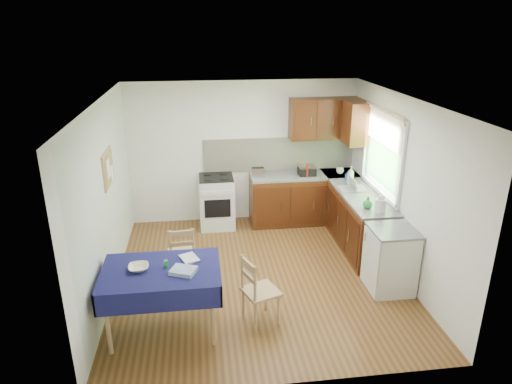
{
  "coord_description": "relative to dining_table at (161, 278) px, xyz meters",
  "views": [
    {
      "loc": [
        -0.77,
        -5.64,
        3.42
      ],
      "look_at": [
        -0.02,
        0.17,
        1.22
      ],
      "focal_mm": 32.0,
      "sensor_mm": 36.0,
      "label": 1
    }
  ],
  "objects": [
    {
      "name": "worktop_corner",
      "position": [
        2.96,
        2.86,
        0.18
      ],
      "size": [
        0.6,
        0.6,
        0.04
      ],
      "primitive_type": "cube",
      "color": "slate",
      "rests_on": "base_cabinets"
    },
    {
      "name": "splashback",
      "position": [
        1.91,
        3.14,
        0.5
      ],
      "size": [
        2.7,
        0.02,
        0.6
      ],
      "primitive_type": "cube",
      "color": "silver",
      "rests_on": "wall_back"
    },
    {
      "name": "wall_left",
      "position": [
        -0.74,
        1.06,
        0.55
      ],
      "size": [
        0.02,
        4.2,
        2.5
      ],
      "primitive_type": "cube",
      "color": "silver",
      "rests_on": "ground"
    },
    {
      "name": "wall_front",
      "position": [
        1.26,
        -1.04,
        0.55
      ],
      "size": [
        4.0,
        0.02,
        2.5
      ],
      "primitive_type": "cube",
      "color": "white",
      "rests_on": "ground"
    },
    {
      "name": "soap_bottle_c",
      "position": [
        2.85,
        1.2,
        0.29
      ],
      "size": [
        0.17,
        0.17,
        0.18
      ],
      "primitive_type": "imported",
      "rotation": [
        0.0,
        0.0,
        3.37
      ],
      "color": "#238331",
      "rests_on": "worktop_right"
    },
    {
      "name": "wall_right",
      "position": [
        3.26,
        1.06,
        0.55
      ],
      "size": [
        0.02,
        4.2,
        2.5
      ],
      "primitive_type": "cube",
      "color": "white",
      "rests_on": "ground"
    },
    {
      "name": "sauce_bottle",
      "position": [
        2.32,
        2.71,
        0.31
      ],
      "size": [
        0.05,
        0.05,
        0.21
      ],
      "primitive_type": "cylinder",
      "color": "#B4190E",
      "rests_on": "worktop_back"
    },
    {
      "name": "sandwich_press",
      "position": [
        2.34,
        2.81,
        0.28
      ],
      "size": [
        0.29,
        0.25,
        0.17
      ],
      "rotation": [
        0.0,
        0.0,
        0.11
      ],
      "color": "black",
      "rests_on": "worktop_back"
    },
    {
      "name": "book",
      "position": [
        0.23,
        0.17,
        0.11
      ],
      "size": [
        0.26,
        0.3,
        0.02
      ],
      "primitive_type": "imported",
      "rotation": [
        0.0,
        0.0,
        0.39
      ],
      "color": "white",
      "rests_on": "dining_table"
    },
    {
      "name": "chair_near",
      "position": [
        1.1,
        -0.0,
        -0.24
      ],
      "size": [
        0.5,
        0.5,
        0.87
      ],
      "rotation": [
        0.0,
        0.0,
        1.94
      ],
      "color": "tan",
      "rests_on": "ground"
    },
    {
      "name": "upper_cabinets",
      "position": [
        2.78,
        2.86,
        1.15
      ],
      "size": [
        1.2,
        0.85,
        0.7
      ],
      "color": "#331A08",
      "rests_on": "wall_back"
    },
    {
      "name": "corkboard",
      "position": [
        -0.71,
        1.36,
        0.9
      ],
      "size": [
        0.04,
        0.62,
        0.47
      ],
      "color": "tan",
      "rests_on": "wall_left"
    },
    {
      "name": "base_cabinets",
      "position": [
        2.62,
        2.31,
        -0.27
      ],
      "size": [
        1.9,
        2.3,
        0.86
      ],
      "color": "#331A08",
      "rests_on": "ground"
    },
    {
      "name": "yellow_packet",
      "position": [
        2.31,
        3.01,
        0.27
      ],
      "size": [
        0.13,
        0.11,
        0.15
      ],
      "primitive_type": "cube",
      "rotation": [
        0.0,
        0.0,
        -0.39
      ],
      "color": "gold",
      "rests_on": "worktop_back"
    },
    {
      "name": "floor",
      "position": [
        1.26,
        1.06,
        -0.7
      ],
      "size": [
        4.2,
        4.2,
        0.0
      ],
      "primitive_type": "plane",
      "color": "#553316",
      "rests_on": "ground"
    },
    {
      "name": "wall_back",
      "position": [
        1.26,
        3.16,
        0.55
      ],
      "size": [
        4.0,
        0.02,
        2.5
      ],
      "primitive_type": "cube",
      "color": "white",
      "rests_on": "ground"
    },
    {
      "name": "spice_jar",
      "position": [
        0.06,
        0.03,
        0.15
      ],
      "size": [
        0.05,
        0.05,
        0.09
      ],
      "primitive_type": "cylinder",
      "color": "green",
      "rests_on": "dining_table"
    },
    {
      "name": "fridge",
      "position": [
        2.96,
        0.51,
        -0.26
      ],
      "size": [
        0.58,
        0.6,
        0.89
      ],
      "color": "silver",
      "rests_on": "ground"
    },
    {
      "name": "cup",
      "position": [
        2.94,
        2.8,
        0.25
      ],
      "size": [
        0.16,
        0.16,
        0.1
      ],
      "primitive_type": "imported",
      "rotation": [
        0.0,
        0.0,
        -0.31
      ],
      "color": "silver",
      "rests_on": "worktop_back"
    },
    {
      "name": "soap_bottle_a",
      "position": [
        2.95,
        2.27,
        0.35
      ],
      "size": [
        0.14,
        0.14,
        0.29
      ],
      "primitive_type": "imported",
      "rotation": [
        0.0,
        0.0,
        0.33
      ],
      "color": "silver",
      "rests_on": "worktop_right"
    },
    {
      "name": "soap_bottle_b",
      "position": [
        2.96,
        2.41,
        0.29
      ],
      "size": [
        0.09,
        0.09,
        0.18
      ],
      "primitive_type": "imported",
      "rotation": [
        0.0,
        0.0,
        1.71
      ],
      "color": "#1C57A8",
      "rests_on": "worktop_right"
    },
    {
      "name": "worktop_back",
      "position": [
        2.31,
        2.86,
        0.18
      ],
      "size": [
        1.9,
        0.6,
        0.04
      ],
      "primitive_type": "cube",
      "color": "slate",
      "rests_on": "base_cabinets"
    },
    {
      "name": "dining_table",
      "position": [
        0.0,
        0.0,
        0.0
      ],
      "size": [
        1.33,
        0.9,
        0.81
      ],
      "rotation": [
        0.0,
        0.0,
        -0.17
      ],
      "color": "#100F3F",
      "rests_on": "ground"
    },
    {
      "name": "window",
      "position": [
        3.23,
        1.76,
        0.95
      ],
      "size": [
        0.04,
        1.48,
        1.26
      ],
      "color": "#2C5D26",
      "rests_on": "wall_right"
    },
    {
      "name": "worktop_right",
      "position": [
        2.96,
        1.71,
        0.18
      ],
      "size": [
        0.6,
        1.7,
        0.04
      ],
      "primitive_type": "cube",
      "color": "slate",
      "rests_on": "base_cabinets"
    },
    {
      "name": "tea_towel",
      "position": [
        0.26,
        -0.1,
        0.13
      ],
      "size": [
        0.33,
        0.3,
        0.05
      ],
      "primitive_type": "cube",
      "rotation": [
        0.0,
        0.0,
        -0.39
      ],
      "color": "#294B99",
      "rests_on": "dining_table"
    },
    {
      "name": "plate_bowl",
      "position": [
        -0.24,
        0.02,
        0.13
      ],
      "size": [
        0.25,
        0.25,
        0.06
      ],
      "primitive_type": "imported",
      "rotation": [
        0.0,
        0.0,
        0.09
      ],
      "color": "#EFE7C3",
      "rests_on": "dining_table"
    },
    {
      "name": "toaster",
      "position": [
        1.48,
        2.81,
        0.28
      ],
      "size": [
        0.23,
        0.14,
        0.18
      ],
      "rotation": [
        0.0,
        0.0,
        -0.07
      ],
      "color": "#AFAFB3",
      "rests_on": "worktop_back"
    },
    {
      "name": "chair_far",
      "position": [
        0.19,
        1.06,
        -0.25
      ],
      "size": [
        0.41,
        0.41,
        0.85
      ],
      "rotation": [
        0.0,
        0.0,
        3.24
      ],
      "color": "tan",
      "rests_on": "ground"
    },
    {
      "name": "kettle",
      "position": [
        2.98,
        1.05,
        0.32
      ],
      "size": [
        0.16,
        0.16,
        0.26
      ],
      "color": "silver",
      "rests_on": "worktop_right"
    },
    {
      "name": "stove",
      "position": [
        0.76,
        2.86,
        -0.24
      ],
      "size": [
        0.6,
        0.61,
        0.92
      ],
      "color": "silver",
      "rests_on": "ground"
    },
    {
      "name": "ceiling",
      "position": [
        1.26,
        1.06,
        1.8
      ],
      "size": [
        4.0,
        4.2,
        0.02
      ],
      "primitive_type": "cube",
      "color": "white",
      "rests_on": "wall_back"
    },
    {
      "name": "dish_rack",
      "position": [
        2.9,
        1.99,
        0.22
      ],
      "size": [
        0.43,
        0.33,
        0.2
      ],
      "rotation": [
        0.0,
        0.0,
        0.18
      ],
      "color": "gray",
      "rests_on": "worktop_right"
    }
  ]
}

